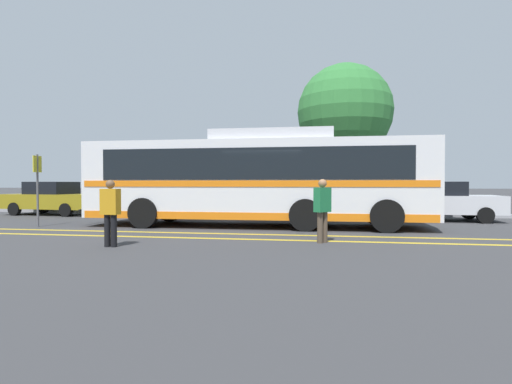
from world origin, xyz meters
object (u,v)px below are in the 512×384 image
parked_car_0 (54,198)px  parked_car_3 (439,201)px  bus_stop_sign (37,181)px  parked_car_1 (172,199)px  tree_0 (345,112)px  parked_car_2 (288,203)px  transit_bus (256,178)px  pedestrian_1 (110,209)px  pedestrian_0 (322,207)px

parked_car_0 → parked_car_3: size_ratio=1.05×
parked_car_3 → bus_stop_sign: size_ratio=1.78×
parked_car_1 → bus_stop_sign: (-2.93, -4.83, 0.79)m
tree_0 → bus_stop_sign: bearing=-137.3°
parked_car_0 → tree_0: 15.31m
parked_car_2 → transit_bus: bearing=-9.1°
parked_car_2 → pedestrian_1: size_ratio=2.64×
transit_bus → parked_car_1: transit_bus is taller
parked_car_0 → parked_car_3: parked_car_0 is taller
transit_bus → parked_car_0: transit_bus is taller
transit_bus → pedestrian_0: (2.24, -3.53, -0.76)m
parked_car_1 → pedestrian_0: bearing=47.8°
parked_car_2 → pedestrian_1: (-3.41, -8.35, 0.23)m
parked_car_3 → tree_0: 7.76m
parked_car_0 → parked_car_1: parked_car_0 is taller
bus_stop_sign → pedestrian_0: bearing=-103.0°
tree_0 → parked_car_3: bearing=-57.3°
parked_car_3 → tree_0: size_ratio=0.56×
pedestrian_1 → bus_stop_sign: (-4.71, 3.60, 0.68)m
parked_car_1 → pedestrian_0: pedestrian_0 is taller
parked_car_2 → parked_car_0: bearing=-86.3°
parked_car_0 → parked_car_1: (5.90, -0.01, -0.01)m
parked_car_1 → parked_car_3: parked_car_3 is taller
parked_car_1 → bus_stop_sign: size_ratio=1.73×
parked_car_0 → pedestrian_0: bearing=65.4°
bus_stop_sign → transit_bus: bearing=-79.7°
parked_car_2 → bus_stop_sign: size_ratio=1.66×
transit_bus → pedestrian_1: bearing=152.0°
parked_car_1 → pedestrian_1: pedestrian_1 is taller
parked_car_0 → tree_0: size_ratio=0.58×
pedestrian_1 → tree_0: (6.04, 13.51, 4.46)m
transit_bus → tree_0: bearing=-22.2°
parked_car_2 → pedestrian_0: (1.44, -6.90, 0.25)m
transit_bus → pedestrian_1: 5.68m
parked_car_2 → parked_car_3: 6.02m
transit_bus → bus_stop_sign: (-7.32, -1.37, -0.10)m
parked_car_0 → parked_car_2: parked_car_0 is taller
parked_car_0 → parked_car_3: (17.10, -0.22, 0.00)m
transit_bus → parked_car_1: 5.66m
parked_car_1 → tree_0: tree_0 is taller
tree_0 → parked_car_2: bearing=-117.0°
parked_car_1 → parked_car_2: 5.19m
parked_car_3 → pedestrian_1: bearing=-47.4°
parked_car_2 → pedestrian_1: bearing=-18.0°
parked_car_1 → pedestrian_1: 8.62m
parked_car_2 → parked_car_3: (6.02, -0.13, 0.13)m
parked_car_2 → bus_stop_sign: (-8.12, -4.75, 0.91)m
transit_bus → tree_0: (3.42, 8.53, 3.68)m
transit_bus → pedestrian_0: size_ratio=7.49×
tree_0 → parked_car_1: bearing=-147.0°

